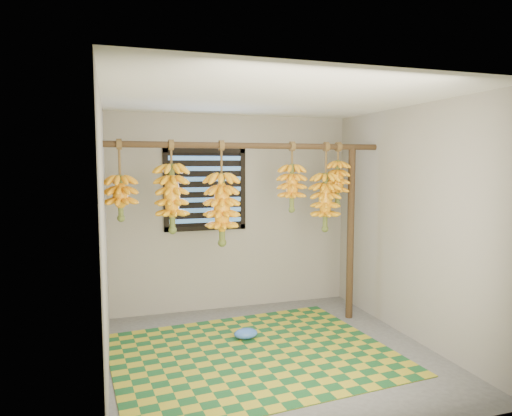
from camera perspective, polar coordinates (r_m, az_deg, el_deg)
name	(u,v)px	position (r m, az deg, el deg)	size (l,w,h in m)	color
floor	(273,354)	(4.58, 2.19, -17.78)	(3.00, 3.00, 0.01)	#525252
ceiling	(274,98)	(4.25, 2.31, 13.59)	(3.00, 3.00, 0.01)	silver
wall_back	(233,213)	(5.68, -2.92, -0.61)	(3.00, 0.01, 2.40)	gray
wall_left	(104,237)	(4.01, -18.49, -3.50)	(0.01, 3.00, 2.40)	gray
wall_right	(411,223)	(4.97, 18.82, -1.80)	(0.01, 3.00, 2.40)	gray
window	(205,189)	(5.55, -6.36, 2.32)	(1.00, 0.04, 1.00)	black
hanging_pole	(252,146)	(4.88, -0.54, 7.79)	(0.06, 0.06, 3.00)	#443019
support_post	(350,234)	(5.41, 11.73, -3.17)	(0.08, 0.08, 2.00)	#443019
woven_mat	(253,354)	(4.56, -0.39, -17.75)	(2.58, 2.06, 0.01)	#174E23
plastic_bag	(246,334)	(4.89, -1.29, -15.42)	(0.25, 0.18, 0.10)	blue
banana_bunch_a	(121,197)	(4.67, -16.58, 1.28)	(0.31, 0.31, 0.79)	brown
banana_bunch_b	(172,198)	(4.71, -10.46, 1.23)	(0.32, 0.32, 0.94)	brown
banana_bunch_c	(222,209)	(4.81, -4.29, -0.12)	(0.33, 0.33, 1.09)	brown
banana_bunch_d	(292,188)	(5.03, 4.49, 2.55)	(0.31, 0.31, 0.77)	brown
banana_bunch_e	(325,202)	(5.21, 8.67, 0.78)	(0.33, 0.33, 1.00)	brown
banana_bunch_f	(338,183)	(5.27, 10.17, 3.09)	(0.26, 0.26, 0.72)	brown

